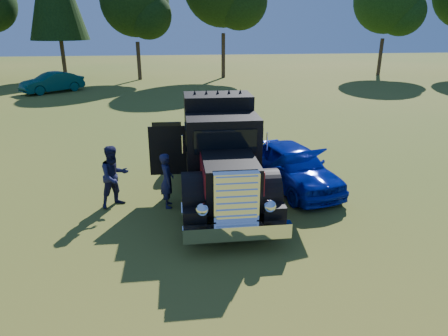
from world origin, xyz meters
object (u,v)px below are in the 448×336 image
diamond_t_truck (221,156)px  hotrod_coupe (293,166)px  distant_teal_car (52,82)px  spectator_far (114,176)px  spectator_near (167,180)px

diamond_t_truck → hotrod_coupe: diamond_t_truck is taller
diamond_t_truck → distant_teal_car: 23.57m
spectator_far → distant_teal_car: size_ratio=0.40×
spectator_near → distant_teal_car: (-9.02, 21.60, -0.05)m
spectator_far → distant_teal_car: bearing=73.4°
spectator_near → hotrod_coupe: bearing=-80.7°
diamond_t_truck → spectator_far: (-3.11, -0.33, -0.37)m
diamond_t_truck → distant_teal_car: size_ratio=1.56×
diamond_t_truck → hotrod_coupe: bearing=10.1°
hotrod_coupe → distant_teal_car: (-13.01, 20.60, 0.03)m
spectator_near → spectator_far: spectator_far is taller
diamond_t_truck → distant_teal_car: bearing=116.8°
diamond_t_truck → distant_teal_car: (-10.64, 21.03, -0.52)m
diamond_t_truck → spectator_far: 3.15m
hotrod_coupe → distant_teal_car: 24.37m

